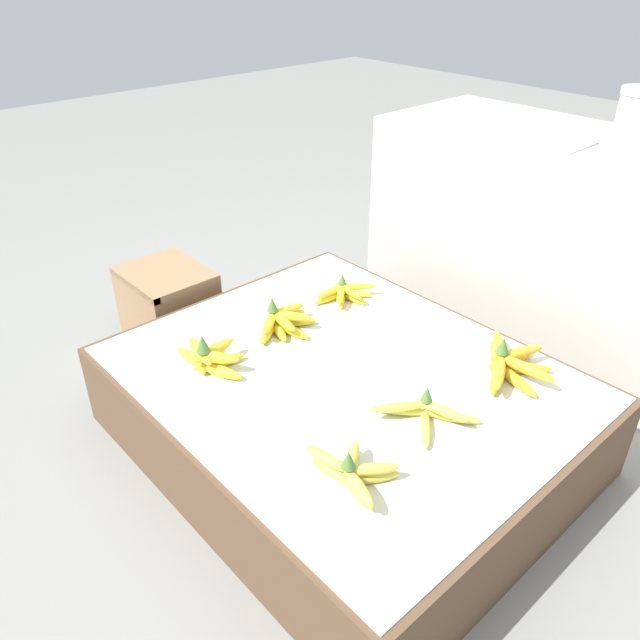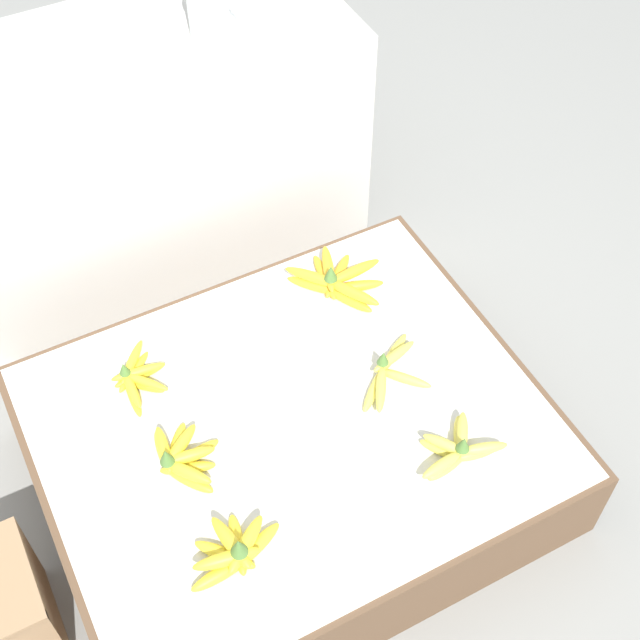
{
  "view_description": "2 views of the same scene",
  "coord_description": "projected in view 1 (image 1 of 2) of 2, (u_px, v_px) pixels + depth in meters",
  "views": [
    {
      "loc": [
        0.97,
        -0.96,
        1.25
      ],
      "look_at": [
        -0.13,
        0.02,
        0.36
      ],
      "focal_mm": 35.0,
      "sensor_mm": 36.0,
      "label": 1
    },
    {
      "loc": [
        -0.48,
        -1.06,
        2.06
      ],
      "look_at": [
        0.14,
        0.11,
        0.44
      ],
      "focal_mm": 50.0,
      "sensor_mm": 36.0,
      "label": 2
    }
  ],
  "objects": [
    {
      "name": "banana_bunch_front_midleft",
      "position": [
        353.0,
        472.0,
        1.32
      ],
      "size": [
        0.22,
        0.15,
        0.1
      ],
      "color": "#DBCC4C",
      "rests_on": "display_platform"
    },
    {
      "name": "back_vendor_table",
      "position": [
        549.0,
        240.0,
        2.17
      ],
      "size": [
        1.21,
        0.55,
        0.72
      ],
      "color": "beige",
      "rests_on": "ground_plane"
    },
    {
      "name": "banana_bunch_back_midleft",
      "position": [
        508.0,
        363.0,
        1.66
      ],
      "size": [
        0.25,
        0.27,
        0.11
      ],
      "color": "gold",
      "rests_on": "display_platform"
    },
    {
      "name": "banana_bunch_middle_midleft",
      "position": [
        423.0,
        413.0,
        1.49
      ],
      "size": [
        0.23,
        0.21,
        0.09
      ],
      "color": "#DBCC4C",
      "rests_on": "display_platform"
    },
    {
      "name": "display_platform",
      "position": [
        344.0,
        409.0,
        1.75
      ],
      "size": [
        1.19,
        0.98,
        0.26
      ],
      "color": "brown",
      "rests_on": "ground_plane"
    },
    {
      "name": "glass_jar",
      "position": [
        634.0,
        122.0,
        1.76
      ],
      "size": [
        0.11,
        0.11,
        0.19
      ],
      "color": "silver",
      "rests_on": "back_vendor_table"
    },
    {
      "name": "banana_bunch_front_left",
      "position": [
        209.0,
        357.0,
        1.68
      ],
      "size": [
        0.24,
        0.15,
        0.11
      ],
      "color": "yellow",
      "rests_on": "display_platform"
    },
    {
      "name": "banana_bunch_middle_left",
      "position": [
        283.0,
        321.0,
        1.84
      ],
      "size": [
        0.16,
        0.22,
        0.1
      ],
      "color": "yellow",
      "rests_on": "display_platform"
    },
    {
      "name": "ground_plane",
      "position": [
        343.0,
        444.0,
        1.81
      ],
      "size": [
        10.0,
        10.0,
        0.0
      ],
      "primitive_type": "plane",
      "color": "gray"
    },
    {
      "name": "foam_tray_white",
      "position": [
        550.0,
        139.0,
        1.93
      ],
      "size": [
        0.23,
        0.17,
        0.02
      ],
      "color": "white",
      "rests_on": "back_vendor_table"
    },
    {
      "name": "banana_bunch_back_left",
      "position": [
        344.0,
        293.0,
        2.01
      ],
      "size": [
        0.14,
        0.21,
        0.08
      ],
      "color": "yellow",
      "rests_on": "display_platform"
    },
    {
      "name": "wooden_crate",
      "position": [
        169.0,
        307.0,
        2.2
      ],
      "size": [
        0.31,
        0.25,
        0.29
      ],
      "color": "#997551",
      "rests_on": "ground_plane"
    }
  ]
}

